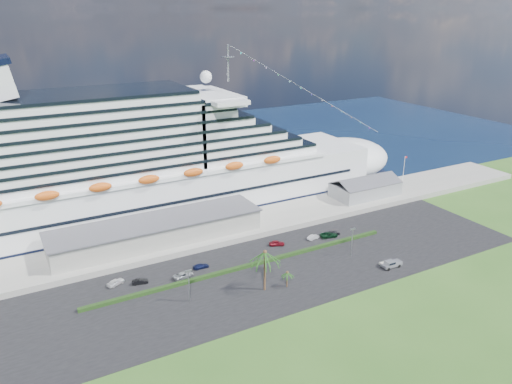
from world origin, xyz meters
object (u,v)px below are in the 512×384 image
cruise_ship (142,168)px  parked_car_3 (201,266)px  pickup_truck (392,264)px  boat_trailer (388,263)px

cruise_ship → parked_car_3: 45.40m
pickup_truck → boat_trailer: 1.11m
parked_car_3 → pickup_truck: size_ratio=0.75×
cruise_ship → pickup_truck: size_ratio=33.13×
parked_car_3 → pickup_truck: (44.61, -24.04, 0.48)m
cruise_ship → boat_trailer: bearing=-54.8°
cruise_ship → pickup_truck: cruise_ship is taller
cruise_ship → pickup_truck: (46.66, -66.50, -15.47)m
boat_trailer → cruise_ship: bearing=125.2°
pickup_truck → boat_trailer: (-0.51, 0.98, -0.12)m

